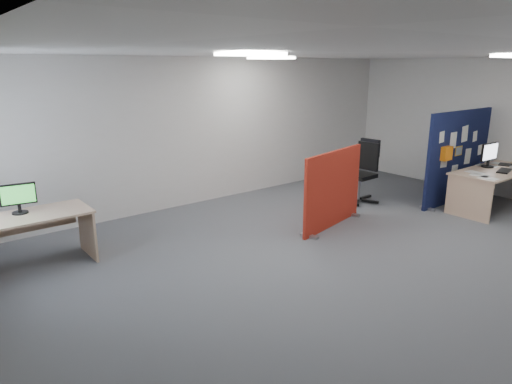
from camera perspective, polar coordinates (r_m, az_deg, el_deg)
floor at (r=6.65m, az=12.45°, el=-7.35°), size 9.00×9.00×0.00m
ceiling at (r=6.14m, az=13.97°, el=16.56°), size 9.00×7.00×0.02m
wall_back at (r=8.83m, az=-4.93°, el=7.72°), size 9.00×0.02×2.70m
ceiling_lights at (r=6.82m, az=11.17°, el=16.32°), size 4.10×4.10×0.04m
navy_divider at (r=9.48m, az=23.96°, el=4.03°), size 2.12×0.30×1.75m
main_desk at (r=9.37m, az=27.54°, el=1.58°), size 1.94×0.86×0.73m
monitor_main at (r=9.42m, az=27.13°, el=4.27°), size 0.52×0.22×0.45m
keyboard at (r=9.21m, az=28.61°, el=2.34°), size 0.48×0.28×0.02m
mouse at (r=9.63m, az=29.40°, el=2.76°), size 0.11×0.07×0.03m
paper_tray at (r=9.82m, az=28.74°, el=3.02°), size 0.33×0.29×0.01m
red_divider at (r=7.45m, az=9.63°, el=0.30°), size 1.63×0.41×1.25m
second_desk at (r=6.51m, az=-26.36°, el=-4.04°), size 1.44×0.72×0.73m
monitor_second at (r=6.47m, az=-27.61°, el=-0.58°), size 0.43×0.19×0.39m
office_chair at (r=8.98m, az=13.32°, el=3.04°), size 0.75×0.78×1.17m
desk_papers at (r=9.26m, az=27.36°, el=2.50°), size 1.56×0.82×0.00m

